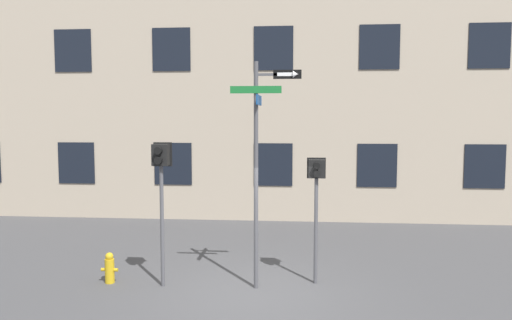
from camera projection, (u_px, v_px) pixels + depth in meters
ground_plane at (254, 294)px, 9.96m from camera, size 60.00×60.00×0.00m
building_facade at (274, 49)px, 16.71m from camera, size 24.00×0.63×11.55m
street_sign_pole at (260, 154)px, 10.06m from camera, size 1.42×1.07×4.63m
pedestrian_signal_left at (161, 173)px, 10.21m from camera, size 0.39×0.40×3.00m
pedestrian_signal_right at (316, 185)px, 10.41m from camera, size 0.39×0.40×2.67m
fire_hydrant at (110, 268)px, 10.59m from camera, size 0.36×0.20×0.66m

